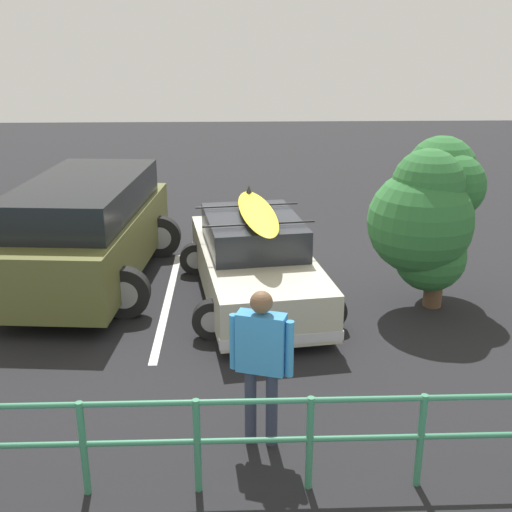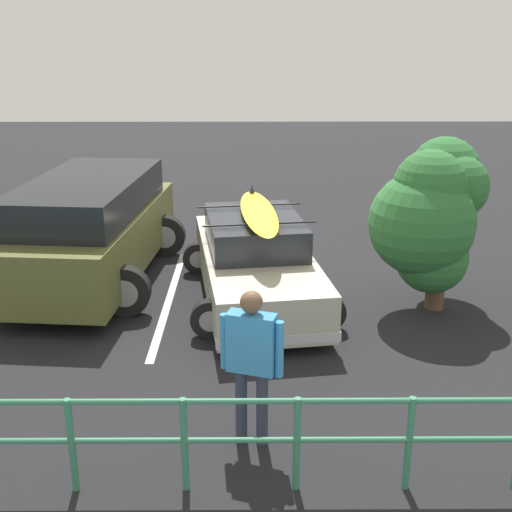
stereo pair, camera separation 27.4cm
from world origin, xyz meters
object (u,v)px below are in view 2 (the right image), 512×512
at_px(sedan_car, 255,261).
at_px(person_bystander, 252,354).
at_px(suv_car, 91,228).
at_px(bush_near_left, 433,213).

relative_size(sedan_car, person_bystander, 2.58).
xyz_separation_m(suv_car, bush_near_left, (-5.59, 1.19, 0.59)).
bearing_deg(bush_near_left, person_bystander, 52.49).
bearing_deg(suv_car, person_bystander, 120.08).
distance_m(sedan_car, suv_car, 3.00).
bearing_deg(bush_near_left, sedan_car, -7.28).
bearing_deg(person_bystander, sedan_car, -90.90).
height_order(sedan_car, suv_car, suv_car).
xyz_separation_m(person_bystander, bush_near_left, (-2.79, -3.64, 0.50)).
height_order(suv_car, person_bystander, suv_car).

